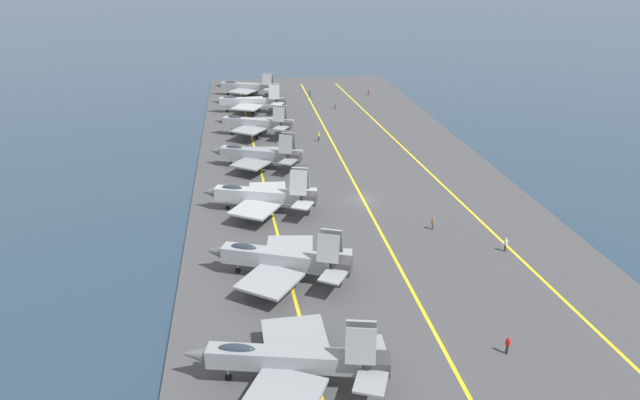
{
  "coord_description": "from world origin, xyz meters",
  "views": [
    {
      "loc": [
        -74.1,
        16.83,
        32.86
      ],
      "look_at": [
        -5.12,
        7.03,
        2.9
      ],
      "focal_mm": 32.0,
      "sensor_mm": 36.0,
      "label": 1
    }
  ],
  "objects": [
    {
      "name": "ground_plane",
      "position": [
        0.0,
        0.0,
        0.0
      ],
      "size": [
        2000.0,
        2000.0,
        0.0
      ],
      "primitive_type": "plane",
      "color": "#23384C"
    },
    {
      "name": "carrier_deck",
      "position": [
        0.0,
        0.0,
        0.2
      ],
      "size": [
        179.91,
        49.08,
        0.4
      ],
      "primitive_type": "cube",
      "color": "#424244",
      "rests_on": "ground"
    },
    {
      "name": "deck_stripe_foul_line",
      "position": [
        0.0,
        -13.5,
        0.4
      ],
      "size": [
        161.74,
        8.35,
        0.01
      ],
      "primitive_type": "cube",
      "rotation": [
        0.0,
        0.0,
        0.05
      ],
      "color": "yellow",
      "rests_on": "carrier_deck"
    },
    {
      "name": "deck_stripe_centerline",
      "position": [
        0.0,
        0.0,
        0.4
      ],
      "size": [
        161.92,
        0.36,
        0.01
      ],
      "primitive_type": "cube",
      "color": "yellow",
      "rests_on": "carrier_deck"
    },
    {
      "name": "deck_stripe_edge_line",
      "position": [
        0.0,
        13.5,
        0.4
      ],
      "size": [
        161.77,
        7.67,
        0.01
      ],
      "primitive_type": "cube",
      "rotation": [
        0.0,
        0.0,
        0.05
      ],
      "color": "yellow",
      "rests_on": "carrier_deck"
    },
    {
      "name": "parked_jet_second",
      "position": [
        -36.97,
        14.02,
        2.85
      ],
      "size": [
        13.76,
        17.06,
        6.2
      ],
      "color": "gray",
      "rests_on": "carrier_deck"
    },
    {
      "name": "parked_jet_third",
      "position": [
        -20.1,
        13.57,
        2.77
      ],
      "size": [
        13.87,
        16.48,
        6.24
      ],
      "color": "gray",
      "rests_on": "carrier_deck"
    },
    {
      "name": "parked_jet_fourth",
      "position": [
        -2.28,
        14.74,
        2.85
      ],
      "size": [
        13.03,
        16.24,
        6.62
      ],
      "color": "#9EA3A8",
      "rests_on": "carrier_deck"
    },
    {
      "name": "parked_jet_fifth",
      "position": [
        15.48,
        14.65,
        2.79
      ],
      "size": [
        11.89,
        15.72,
        6.27
      ],
      "color": "gray",
      "rests_on": "carrier_deck"
    },
    {
      "name": "parked_jet_sixth",
      "position": [
        33.61,
        14.4,
        3.08
      ],
      "size": [
        12.14,
        15.8,
        6.29
      ],
      "color": "gray",
      "rests_on": "carrier_deck"
    },
    {
      "name": "parked_jet_seventh",
      "position": [
        51.89,
        14.7,
        3.01
      ],
      "size": [
        13.15,
        16.98,
        6.51
      ],
      "color": "#9EA3A8",
      "rests_on": "carrier_deck"
    },
    {
      "name": "parked_jet_eighth",
      "position": [
        68.73,
        15.02,
        2.76
      ],
      "size": [
        12.48,
        16.71,
        5.85
      ],
      "color": "gray",
      "rests_on": "carrier_deck"
    },
    {
      "name": "crew_purple_vest",
      "position": [
        65.61,
        -15.42,
        1.35
      ],
      "size": [
        0.4,
        0.45,
        1.73
      ],
      "color": "#383328",
      "rests_on": "carrier_deck"
    },
    {
      "name": "crew_brown_vest",
      "position": [
        -10.94,
        -6.79,
        1.37
      ],
      "size": [
        0.4,
        0.46,
        1.76
      ],
      "color": "#4C473D",
      "rests_on": "carrier_deck"
    },
    {
      "name": "crew_red_vest",
      "position": [
        -35.84,
        -5.31,
        1.37
      ],
      "size": [
        0.46,
        0.42,
        1.77
      ],
      "color": "#232328",
      "rests_on": "carrier_deck"
    },
    {
      "name": "crew_white_vest",
      "position": [
        -17.82,
        -13.44,
        1.36
      ],
      "size": [
        0.43,
        0.46,
        1.74
      ],
      "color": "#383328",
      "rests_on": "carrier_deck"
    },
    {
      "name": "crew_yellow_vest",
      "position": [
        28.93,
        2.42,
        1.38
      ],
      "size": [
        0.46,
        0.41,
        1.78
      ],
      "color": "#232328",
      "rests_on": "carrier_deck"
    },
    {
      "name": "crew_blue_vest",
      "position": [
        65.36,
        -0.43,
        1.39
      ],
      "size": [
        0.42,
        0.46,
        1.8
      ],
      "color": "#383328",
      "rests_on": "carrier_deck"
    },
    {
      "name": "crew_green_vest",
      "position": [
        52.48,
        -4.68,
        1.35
      ],
      "size": [
        0.46,
        0.44,
        1.73
      ],
      "color": "#383328",
      "rests_on": "carrier_deck"
    }
  ]
}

